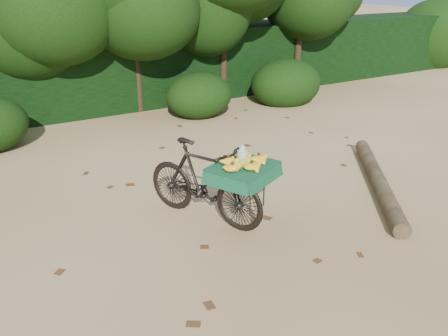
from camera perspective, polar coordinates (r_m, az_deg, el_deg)
ground at (r=6.91m, az=2.92°, el=-4.02°), size 80.00×80.00×0.00m
vendor_bicycle at (r=6.17m, az=-2.27°, el=-1.58°), size 1.35×1.93×1.10m
fallen_log at (r=7.68m, az=18.05°, el=-1.41°), size 2.11×2.67×0.23m
hedge_backdrop at (r=12.14m, az=-14.04°, el=11.33°), size 26.00×1.80×1.80m
tree_row at (r=11.05m, az=-16.58°, el=15.86°), size 14.50×2.00×4.00m
bush_clumps at (r=10.56m, az=-7.85°, el=7.72°), size 8.80×1.70×0.90m
leaf_litter at (r=7.40m, az=0.13°, el=-2.09°), size 7.00×7.30×0.01m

